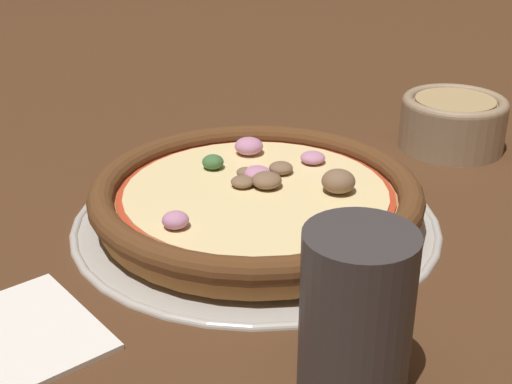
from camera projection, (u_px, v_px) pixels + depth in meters
ground_plane at (256, 221)px, 0.65m from camera, size 3.00×3.00×0.00m
pizza_tray at (256, 218)px, 0.64m from camera, size 0.33×0.33×0.01m
pizza at (256, 196)px, 0.63m from camera, size 0.30×0.30×0.04m
bowl_near at (453, 120)px, 0.79m from camera, size 0.12×0.12×0.06m
drinking_cup at (356, 314)px, 0.42m from camera, size 0.07×0.07×0.11m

